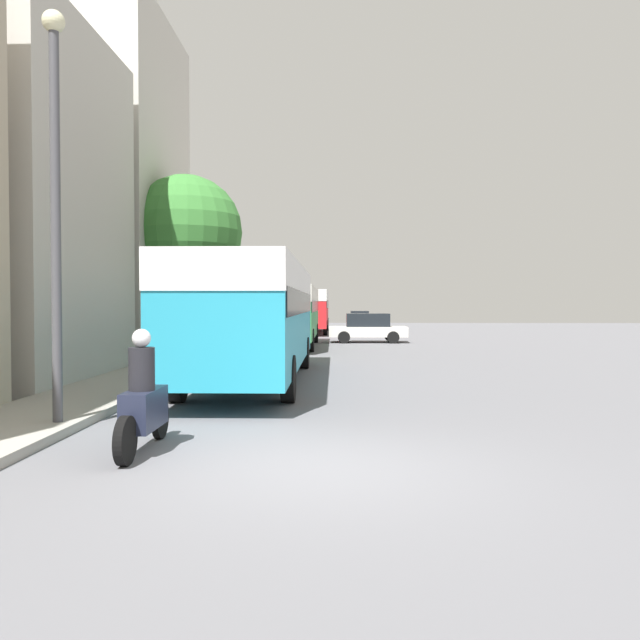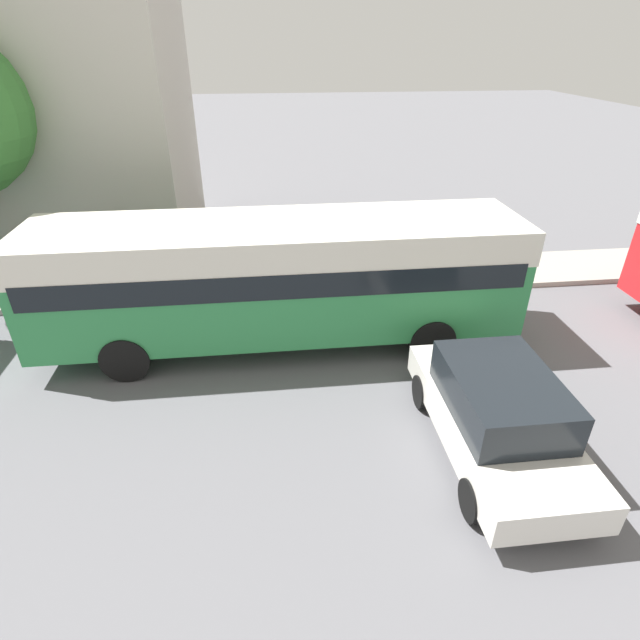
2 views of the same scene
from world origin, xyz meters
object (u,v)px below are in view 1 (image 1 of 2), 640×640
at_px(motorcycle_behind_lead, 143,403).
at_px(bus_lead, 254,307).
at_px(car_crossing, 368,328).
at_px(pedestrian_near_curb, 233,327).
at_px(bus_third_in_line, 310,306).
at_px(car_far_curb, 359,319).
at_px(bus_following, 290,308).

bearing_deg(motorcycle_behind_lead, bus_lead, 86.03).
xyz_separation_m(car_crossing, pedestrian_near_curb, (-6.33, -5.65, 0.25)).
distance_m(bus_third_in_line, car_crossing, 11.67).
bearing_deg(bus_third_in_line, car_far_curb, 67.37).
bearing_deg(bus_lead, pedestrian_near_curb, 102.07).
height_order(car_crossing, car_far_curb, car_crossing).
height_order(bus_following, motorcycle_behind_lead, bus_following).
height_order(motorcycle_behind_lead, pedestrian_near_curb, pedestrian_near_curb).
distance_m(bus_following, car_far_curb, 24.28).
xyz_separation_m(bus_following, car_far_curb, (4.29, 23.87, -1.11)).
xyz_separation_m(bus_third_in_line, pedestrian_near_curb, (-2.78, -16.71, -0.90)).
bearing_deg(pedestrian_near_curb, motorcycle_behind_lead, -84.41).
distance_m(motorcycle_behind_lead, pedestrian_near_curb, 19.26).
relative_size(car_crossing, car_far_curb, 0.99).
distance_m(bus_lead, car_crossing, 17.45).
relative_size(motorcycle_behind_lead, car_crossing, 0.54).
height_order(bus_lead, bus_following, bus_lead).
xyz_separation_m(bus_lead, pedestrian_near_curb, (-2.42, 11.32, -0.95)).
bearing_deg(car_far_curb, bus_following, 79.80).
bearing_deg(car_far_curb, pedestrian_near_curb, 75.60).
bearing_deg(car_far_curb, bus_lead, 83.47).
relative_size(bus_third_in_line, motorcycle_behind_lead, 5.05).
distance_m(bus_following, car_crossing, 5.30).
xyz_separation_m(car_crossing, car_far_curb, (0.37, 20.47, -0.04)).
distance_m(bus_lead, pedestrian_near_curb, 11.61).
bearing_deg(car_crossing, car_far_curb, 178.96).
xyz_separation_m(motorcycle_behind_lead, car_far_curb, (4.83, 45.28, 0.08)).
bearing_deg(car_crossing, bus_lead, -13.00).
height_order(bus_following, pedestrian_near_curb, bus_following).
bearing_deg(bus_lead, bus_third_in_line, 89.25).
distance_m(bus_following, pedestrian_near_curb, 3.40).
height_order(motorcycle_behind_lead, car_crossing, motorcycle_behind_lead).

